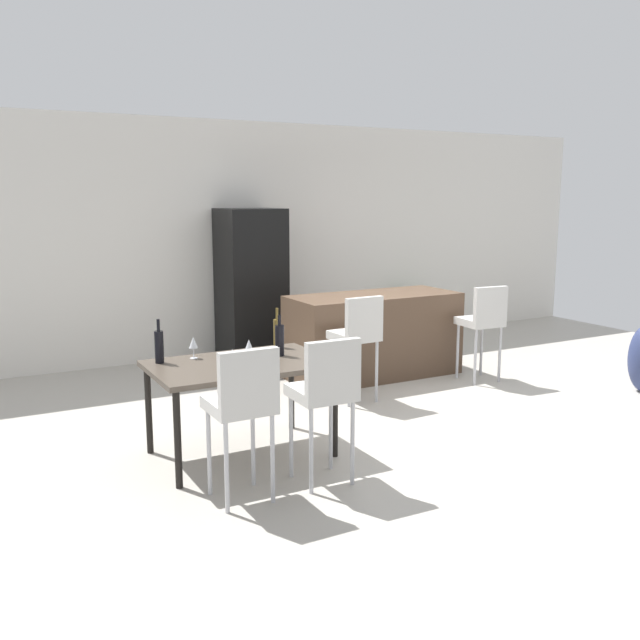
{
  "coord_description": "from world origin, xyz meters",
  "views": [
    {
      "loc": [
        -3.88,
        -5.22,
        2.0
      ],
      "look_at": [
        -0.85,
        0.35,
        0.85
      ],
      "focal_mm": 38.89,
      "sensor_mm": 36.0,
      "label": 1
    }
  ],
  "objects": [
    {
      "name": "dining_chair_near",
      "position": [
        -2.27,
        -1.22,
        0.7
      ],
      "size": [
        0.4,
        0.4,
        1.05
      ],
      "color": "beige",
      "rests_on": "ground_plane"
    },
    {
      "name": "bar_chair_left",
      "position": [
        -0.44,
        0.35,
        0.7
      ],
      "size": [
        0.42,
        0.42,
        1.05
      ],
      "color": "beige",
      "rests_on": "ground_plane"
    },
    {
      "name": "kitchen_island",
      "position": [
        0.25,
        1.13,
        0.46
      ],
      "size": [
        1.9,
        0.79,
        0.92
      ],
      "primitive_type": "cube",
      "color": "#4C3828",
      "rests_on": "ground_plane"
    },
    {
      "name": "wine_glass_right",
      "position": [
        -1.89,
        -0.43,
        0.86
      ],
      "size": [
        0.07,
        0.07,
        0.17
      ],
      "color": "silver",
      "rests_on": "dining_table"
    },
    {
      "name": "dining_chair_far",
      "position": [
        -1.66,
        -1.22,
        0.7
      ],
      "size": [
        0.41,
        0.41,
        1.05
      ],
      "color": "beige",
      "rests_on": "ground_plane"
    },
    {
      "name": "potted_plant",
      "position": [
        1.88,
        2.55,
        0.39
      ],
      "size": [
        0.46,
        0.46,
        0.65
      ],
      "color": "beige",
      "rests_on": "ground_plane"
    },
    {
      "name": "refrigerator",
      "position": [
        -0.61,
        2.56,
        0.92
      ],
      "size": [
        0.72,
        0.68,
        1.84
      ],
      "primitive_type": "cube",
      "color": "black",
      "rests_on": "ground_plane"
    },
    {
      "name": "wine_glass_middle",
      "position": [
        -2.12,
        -0.68,
        0.86
      ],
      "size": [
        0.07,
        0.07,
        0.17
      ],
      "color": "silver",
      "rests_on": "dining_table"
    },
    {
      "name": "back_wall",
      "position": [
        0.0,
        3.0,
        1.45
      ],
      "size": [
        10.0,
        0.12,
        2.9
      ],
      "primitive_type": "cube",
      "color": "silver",
      "rests_on": "ground_plane"
    },
    {
      "name": "bar_chair_middle",
      "position": [
        1.14,
        0.35,
        0.7
      ],
      "size": [
        0.43,
        0.43,
        1.05
      ],
      "color": "beige",
      "rests_on": "ground_plane"
    },
    {
      "name": "ground_plane",
      "position": [
        0.0,
        0.0,
        0.0
      ],
      "size": [
        10.0,
        10.0,
        0.0
      ],
      "primitive_type": "plane",
      "color": "#ADA89E"
    },
    {
      "name": "wine_bottle_left",
      "position": [
        -2.51,
        -0.14,
        0.87
      ],
      "size": [
        0.07,
        0.07,
        0.34
      ],
      "color": "black",
      "rests_on": "dining_table"
    },
    {
      "name": "wine_bottle_near",
      "position": [
        -1.6,
        -0.36,
        0.87
      ],
      "size": [
        0.07,
        0.07,
        0.33
      ],
      "color": "black",
      "rests_on": "dining_table"
    },
    {
      "name": "wine_glass_far",
      "position": [
        -2.23,
        -0.12,
        0.86
      ],
      "size": [
        0.07,
        0.07,
        0.17
      ],
      "color": "silver",
      "rests_on": "dining_table"
    },
    {
      "name": "dining_table",
      "position": [
        -1.96,
        -0.42,
        0.67
      ],
      "size": [
        1.36,
        0.87,
        0.74
      ],
      "color": "#4C4238",
      "rests_on": "ground_plane"
    },
    {
      "name": "wine_bottle_end",
      "position": [
        -1.49,
        -0.07,
        0.87
      ],
      "size": [
        0.06,
        0.06,
        0.33
      ],
      "color": "brown",
      "rests_on": "dining_table"
    }
  ]
}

